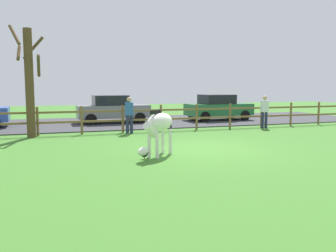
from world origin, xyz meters
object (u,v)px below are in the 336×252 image
crow_on_grass (145,155)px  parked_car_green (218,107)px  visitor_right_of_tree (129,113)px  parked_car_grey (112,109)px  bare_tree (29,80)px  visitor_left_of_tree (265,110)px  zebra (159,126)px

crow_on_grass → parked_car_green: bearing=53.6°
visitor_right_of_tree → parked_car_grey: bearing=90.1°
parked_car_grey → bare_tree: bearing=-132.9°
parked_car_grey → visitor_left_of_tree: 8.34m
bare_tree → visitor_left_of_tree: (11.04, -0.22, -1.46)m
parked_car_grey → parked_car_green: (6.44, -0.42, 0.00)m
bare_tree → parked_car_green: 11.41m
zebra → visitor_left_of_tree: visitor_left_of_tree is taller
crow_on_grass → parked_car_grey: 10.25m
parked_car_green → visitor_left_of_tree: visitor_left_of_tree is taller
parked_car_green → visitor_left_of_tree: bearing=-83.5°
zebra → visitor_left_of_tree: size_ratio=0.95×
zebra → parked_car_grey: bearing=88.5°
zebra → visitor_right_of_tree: (0.27, 5.40, -0.02)m
parked_car_green → visitor_left_of_tree: (0.48, -4.24, 0.06)m
bare_tree → visitor_left_of_tree: 11.14m
zebra → visitor_right_of_tree: visitor_right_of_tree is taller
parked_car_grey → visitor_left_of_tree: visitor_left_of_tree is taller
bare_tree → parked_car_grey: (4.13, 4.44, -1.53)m
bare_tree → parked_car_grey: size_ratio=1.14×
visitor_left_of_tree → zebra: bearing=-143.9°
parked_car_grey → visitor_right_of_tree: size_ratio=2.45×
visitor_right_of_tree → bare_tree: bearing=179.2°
parked_car_green → visitor_left_of_tree: size_ratio=2.48×
parked_car_green → bare_tree: bearing=-159.2°
bare_tree → visitor_right_of_tree: bare_tree is taller
parked_car_grey → parked_car_green: 6.45m
parked_car_green → crow_on_grass: bearing=-126.4°
bare_tree → parked_car_green: bearing=20.8°
zebra → crow_on_grass: zebra is taller
crow_on_grass → parked_car_grey: parked_car_grey is taller
parked_car_grey → parked_car_green: bearing=-3.8°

